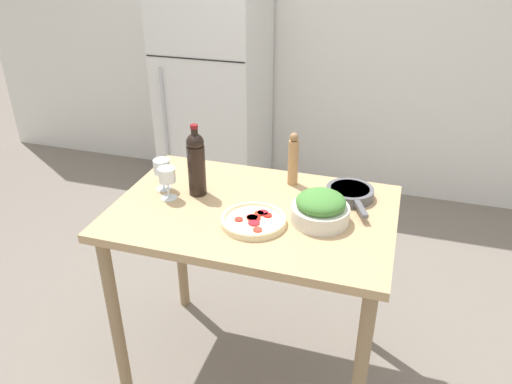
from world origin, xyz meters
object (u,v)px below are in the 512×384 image
refrigerator (215,96)px  salad_bowl (320,208)px  homemade_pizza (254,220)px  wine_glass_near (167,177)px  wine_bottle (196,162)px  cast_iron_skillet (350,193)px  wine_glass_far (162,168)px  pepper_mill (293,160)px

refrigerator → salad_bowl: bearing=-57.0°
homemade_pizza → wine_glass_near: bearing=167.6°
wine_bottle → cast_iron_skillet: 0.69m
wine_glass_far → salad_bowl: 0.74m
pepper_mill → cast_iron_skillet: pepper_mill is taller
wine_bottle → salad_bowl: 0.58m
wine_glass_near → pepper_mill: size_ratio=0.58×
wine_glass_near → wine_glass_far: size_ratio=1.00×
wine_glass_near → cast_iron_skillet: bearing=17.5°
wine_glass_near → cast_iron_skillet: size_ratio=0.46×
wine_glass_far → cast_iron_skillet: bearing=11.5°
wine_glass_near → salad_bowl: bearing=0.3°
wine_bottle → homemade_pizza: wine_bottle is taller
wine_glass_near → wine_glass_far: 0.09m
pepper_mill → wine_bottle: bearing=-150.5°
homemade_pizza → cast_iron_skillet: (0.34, 0.33, 0.01)m
wine_bottle → salad_bowl: wine_bottle is taller
wine_glass_far → pepper_mill: pepper_mill is taller
wine_bottle → homemade_pizza: bearing=-28.6°
salad_bowl → homemade_pizza: (-0.25, -0.10, -0.04)m
refrigerator → wine_bottle: bearing=-71.1°
wine_glass_far → homemade_pizza: bearing=-18.8°
homemade_pizza → pepper_mill: bearing=80.1°
wine_bottle → wine_glass_far: size_ratio=2.24×
wine_glass_far → cast_iron_skillet: (0.82, 0.17, -0.08)m
wine_glass_near → wine_bottle: bearing=37.1°
wine_bottle → pepper_mill: (0.38, 0.22, -0.03)m
cast_iron_skillet → wine_glass_far: bearing=-168.5°
wine_glass_far → homemade_pizza: wine_glass_far is taller
salad_bowl → wine_glass_far: bearing=174.7°
wine_glass_near → salad_bowl: wine_glass_near is taller
wine_glass_far → salad_bowl: (0.73, -0.07, -0.04)m
pepper_mill → salad_bowl: (0.18, -0.29, -0.06)m
refrigerator → homemade_pizza: size_ratio=6.18×
wine_glass_far → salad_bowl: size_ratio=0.62×
wine_bottle → cast_iron_skillet: wine_bottle is taller
refrigerator → wine_glass_near: size_ratio=11.28×
pepper_mill → wine_glass_far: bearing=-157.7°
wine_glass_far → pepper_mill: 0.59m
refrigerator → wine_bottle: refrigerator is taller
refrigerator → cast_iron_skillet: size_ratio=5.16×
salad_bowl → wine_glass_near: bearing=-179.7°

